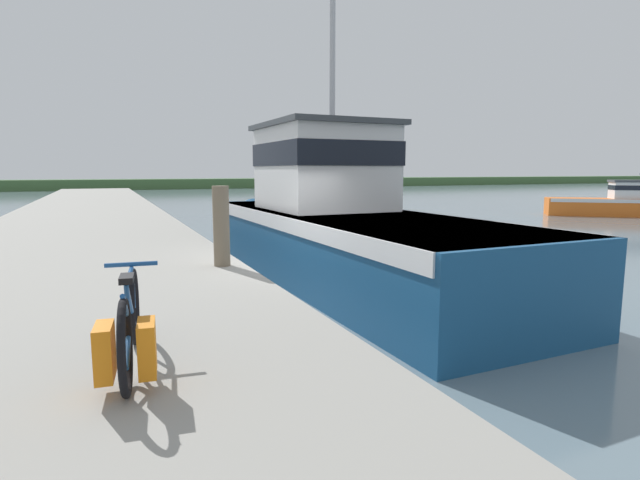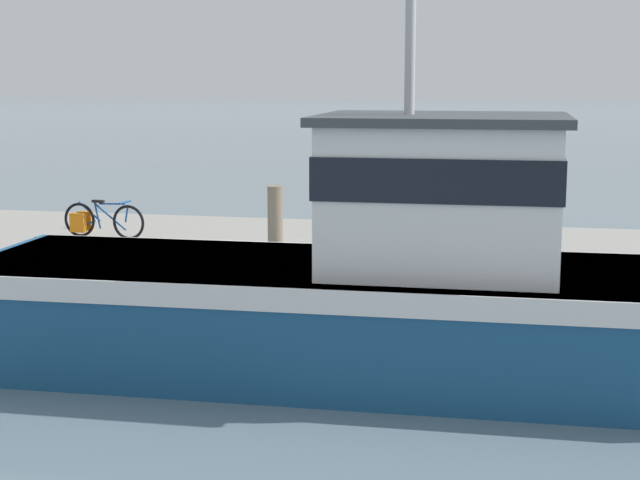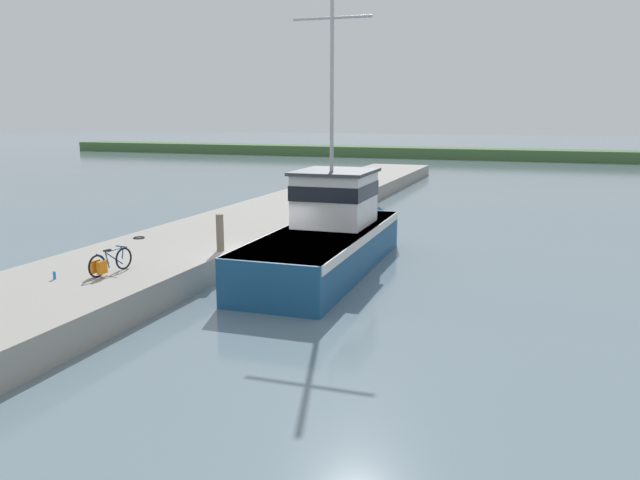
% 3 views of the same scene
% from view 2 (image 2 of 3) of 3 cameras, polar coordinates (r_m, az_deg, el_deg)
% --- Properties ---
extents(ground_plane, '(320.00, 320.00, 0.00)m').
position_cam_2_polar(ground_plane, '(15.76, -3.50, -5.66)').
color(ground_plane, slate).
extents(dock_pier, '(5.41, 80.00, 0.92)m').
position_cam_2_polar(dock_pier, '(19.49, -0.32, -1.31)').
color(dock_pier, gray).
rests_on(dock_pier, ground_plane).
extents(fishing_boat_main, '(3.51, 12.60, 10.84)m').
position_cam_2_polar(fishing_boat_main, '(13.55, 3.93, -2.53)').
color(fishing_boat_main, navy).
rests_on(fishing_boat_main, ground_plane).
extents(bicycle_touring, '(0.54, 1.80, 0.77)m').
position_cam_2_polar(bicycle_touring, '(20.08, -12.87, 1.11)').
color(bicycle_touring, black).
rests_on(bicycle_touring, dock_pier).
extents(mooring_post, '(0.27, 0.27, 1.32)m').
position_cam_2_polar(mooring_post, '(17.13, -2.62, 0.96)').
color(mooring_post, '#756651').
rests_on(mooring_post, dock_pier).
extents(hose_coil, '(0.44, 0.44, 0.04)m').
position_cam_2_polar(hose_coil, '(21.02, 2.77, 0.80)').
color(hose_coil, black).
rests_on(hose_coil, dock_pier).
extents(water_bottle_on_curb, '(0.08, 0.08, 0.23)m').
position_cam_2_polar(water_bottle_on_curb, '(21.53, -13.95, 0.99)').
color(water_bottle_on_curb, blue).
rests_on(water_bottle_on_curb, dock_pier).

